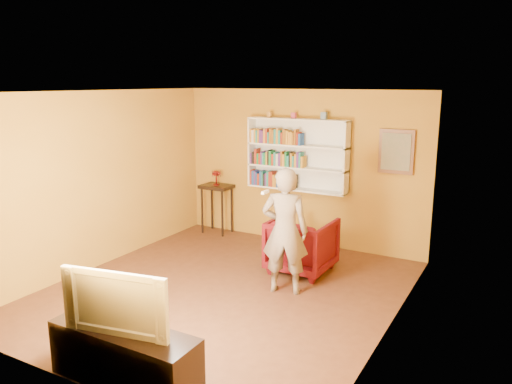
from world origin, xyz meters
TOP-DOWN VIEW (x-y plane):
  - room_shell at (0.00, 0.00)m, footprint 5.30×5.80m
  - bookshelf at (0.00, 2.41)m, footprint 1.80×0.29m
  - books_row_lower at (-0.43, 2.30)m, footprint 0.87×0.19m
  - books_row_middle at (-0.34, 2.30)m, footprint 1.02×0.19m
  - books_row_upper at (-0.38, 2.30)m, footprint 0.97×0.19m
  - ornament_left at (-0.54, 2.35)m, footprint 0.07×0.07m
  - ornament_centre at (-0.07, 2.35)m, footprint 0.07×0.07m
  - ornament_right at (0.47, 2.35)m, footprint 0.09×0.09m
  - framed_painting at (1.65, 2.46)m, footprint 0.55×0.05m
  - console_table at (-1.60, 2.25)m, footprint 0.57×0.43m
  - ruby_lustre at (-1.60, 2.25)m, footprint 0.17×0.17m
  - armchair at (0.62, 1.22)m, footprint 0.91×0.93m
  - person at (0.73, 0.40)m, footprint 0.72×0.58m
  - game_remote at (0.56, 0.15)m, footprint 0.04×0.15m
  - tv_cabinet at (0.33, -2.25)m, footprint 1.54×0.46m
  - television at (0.33, -2.25)m, footprint 1.08×0.34m

SIDE VIEW (x-z plane):
  - tv_cabinet at x=0.33m, z-range 0.00..0.55m
  - armchair at x=0.62m, z-range 0.00..0.83m
  - console_table at x=-1.60m, z-range 0.30..1.23m
  - television at x=0.33m, z-range 0.55..1.17m
  - person at x=0.73m, z-range 0.00..1.73m
  - room_shell at x=0.00m, z-range -0.42..2.46m
  - ruby_lustre at x=-1.60m, z-range 0.99..1.26m
  - books_row_lower at x=-0.43m, z-range 1.00..1.27m
  - game_remote at x=0.56m, z-range 1.41..1.45m
  - books_row_middle at x=-0.34m, z-range 1.37..1.64m
  - bookshelf at x=0.00m, z-range 0.98..2.21m
  - framed_painting at x=1.65m, z-range 1.40..2.10m
  - books_row_upper at x=-0.38m, z-range 1.76..2.03m
  - ornament_centre at x=-0.07m, z-range 2.21..2.31m
  - ornament_left at x=-0.54m, z-range 2.21..2.31m
  - ornament_right at x=0.47m, z-range 2.21..2.34m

